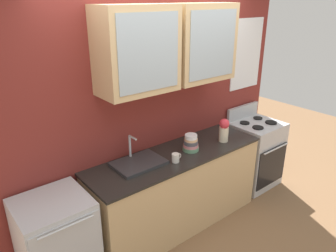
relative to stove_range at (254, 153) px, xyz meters
name	(u,v)px	position (x,y,z in m)	size (l,w,h in m)	color
ground_plane	(176,222)	(-1.40, 0.00, -0.46)	(10.00, 10.00, 0.00)	brown
back_wall_unit	(161,91)	(-1.39, 0.28, 1.06)	(3.60, 0.48, 2.58)	maroon
counter	(177,190)	(-1.40, 0.00, -0.01)	(2.04, 0.61, 0.90)	tan
stove_range	(254,153)	(0.00, 0.00, 0.00)	(0.63, 0.60, 1.08)	silver
sink_faucet	(138,162)	(-1.85, 0.07, 0.46)	(0.50, 0.36, 0.27)	#2D2D30
bowl_stack	(191,143)	(-1.23, -0.03, 0.52)	(0.18, 0.18, 0.18)	#669972
vase	(224,130)	(-0.77, -0.09, 0.58)	(0.11, 0.11, 0.27)	beige
cup_near_sink	(176,158)	(-1.53, -0.13, 0.49)	(0.11, 0.08, 0.09)	silver
dishwasher	(58,245)	(-2.76, 0.00, -0.01)	(0.59, 0.60, 0.90)	silver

